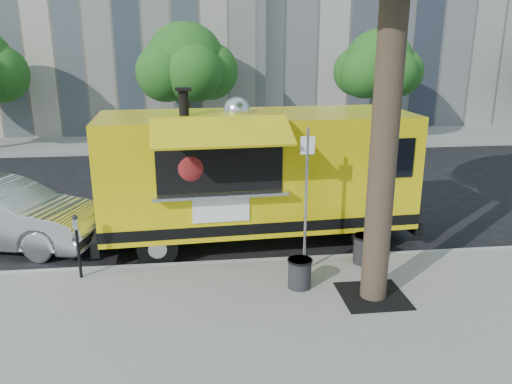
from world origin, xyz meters
TOP-DOWN VIEW (x-y plane):
  - ground at (0.00, 0.00)m, footprint 120.00×120.00m
  - sidewalk at (0.00, -4.00)m, footprint 60.00×6.00m
  - curb at (0.00, -0.93)m, footprint 60.00×0.14m
  - far_sidewalk at (0.00, 13.50)m, footprint 60.00×5.00m
  - tree_well at (2.60, -2.80)m, footprint 1.20×1.20m
  - far_tree_b at (-1.00, 12.70)m, footprint 3.60×3.60m
  - far_tree_c at (8.00, 12.40)m, footprint 3.24×3.24m
  - sign_post at (1.55, -1.55)m, footprint 0.28×0.06m
  - parking_meter at (-3.00, -1.35)m, footprint 0.11×0.11m
  - food_truck at (0.78, 0.46)m, footprint 7.64×3.79m
  - sedan at (-5.28, 0.95)m, footprint 5.11×2.94m
  - trash_bin_left at (1.30, -2.28)m, footprint 0.49×0.49m
  - trash_bin_right at (2.92, -1.33)m, footprint 0.52×0.52m

SIDE VIEW (x-z plane):
  - ground at x=0.00m, z-range 0.00..0.00m
  - sidewalk at x=0.00m, z-range 0.00..0.15m
  - curb at x=0.00m, z-range -0.01..0.15m
  - far_sidewalk at x=0.00m, z-range 0.00..0.15m
  - tree_well at x=2.60m, z-range 0.14..0.17m
  - trash_bin_left at x=1.30m, z-range 0.17..0.75m
  - trash_bin_right at x=2.92m, z-range 0.17..0.79m
  - sedan at x=-5.28m, z-range 0.00..1.59m
  - parking_meter at x=-3.00m, z-range 0.31..1.65m
  - food_truck at x=0.78m, z-range -0.11..3.62m
  - sign_post at x=1.55m, z-range 0.35..3.35m
  - far_tree_c at x=8.00m, z-range 1.11..6.32m
  - far_tree_b at x=-1.00m, z-range 1.08..6.58m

